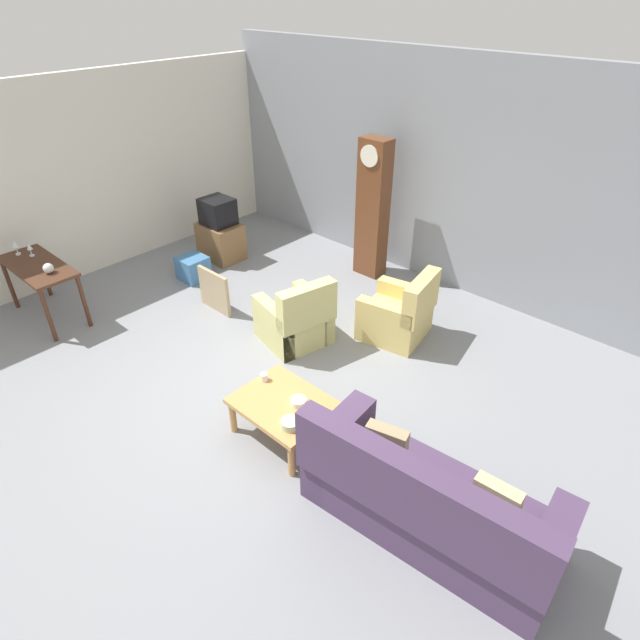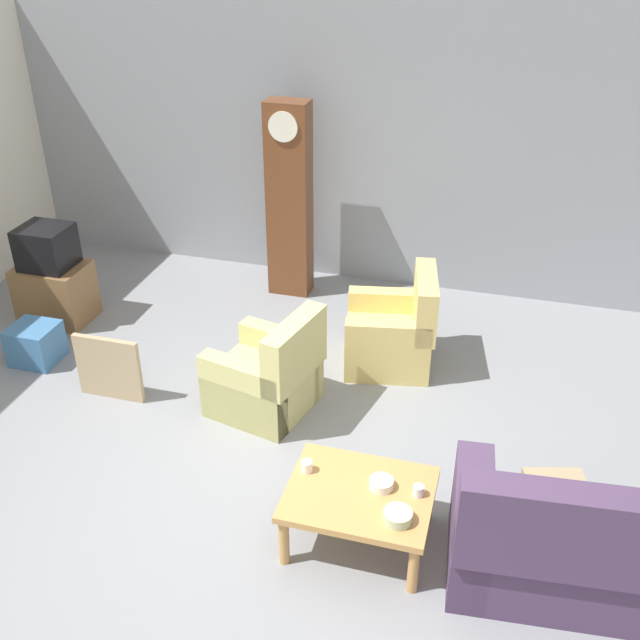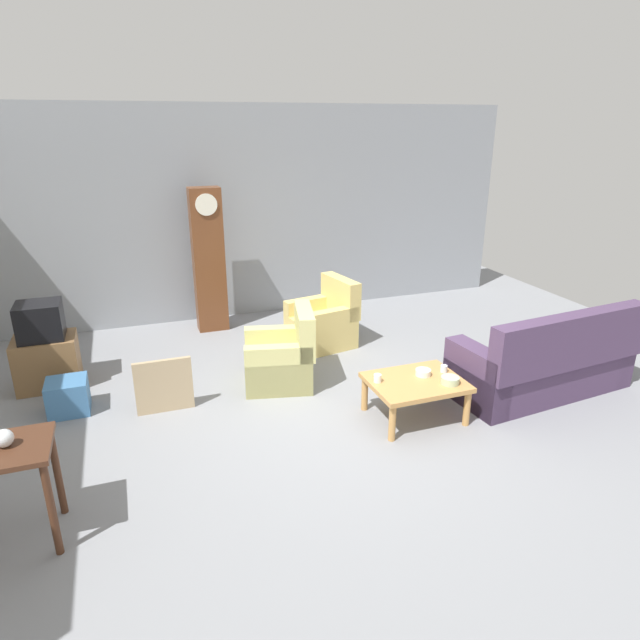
% 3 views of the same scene
% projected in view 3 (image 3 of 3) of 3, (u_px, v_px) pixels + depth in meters
% --- Properties ---
extents(ground_plane, '(10.40, 10.40, 0.00)m').
position_uv_depth(ground_plane, '(343.00, 412.00, 5.91)').
color(ground_plane, gray).
extents(garage_door_wall, '(8.40, 0.16, 3.20)m').
position_uv_depth(garage_door_wall, '(258.00, 213.00, 8.55)').
color(garage_door_wall, gray).
rests_on(garage_door_wall, ground_plane).
extents(couch_floral, '(2.17, 1.07, 1.04)m').
position_uv_depth(couch_floral, '(545.00, 364.00, 6.23)').
color(couch_floral, '#4C3856').
rests_on(couch_floral, ground_plane).
extents(armchair_olive_near, '(0.94, 0.92, 0.92)m').
position_uv_depth(armchair_olive_near, '(282.00, 359.00, 6.47)').
color(armchair_olive_near, '#CCC67A').
rests_on(armchair_olive_near, ground_plane).
extents(armchair_olive_far, '(0.92, 0.89, 0.92)m').
position_uv_depth(armchair_olive_far, '(324.00, 323.00, 7.61)').
color(armchair_olive_far, '#DEC36F').
rests_on(armchair_olive_far, ground_plane).
extents(coffee_table_wood, '(0.96, 0.76, 0.43)m').
position_uv_depth(coffee_table_wood, '(415.00, 385.00, 5.69)').
color(coffee_table_wood, tan).
rests_on(coffee_table_wood, ground_plane).
extents(grandfather_clock, '(0.44, 0.30, 2.09)m').
position_uv_depth(grandfather_clock, '(209.00, 260.00, 7.94)').
color(grandfather_clock, brown).
rests_on(grandfather_clock, ground_plane).
extents(tv_stand_cabinet, '(0.68, 0.52, 0.60)m').
position_uv_depth(tv_stand_cabinet, '(47.00, 362.00, 6.40)').
color(tv_stand_cabinet, brown).
rests_on(tv_stand_cabinet, ground_plane).
extents(tv_crt, '(0.48, 0.44, 0.42)m').
position_uv_depth(tv_crt, '(40.00, 321.00, 6.23)').
color(tv_crt, black).
rests_on(tv_crt, tv_stand_cabinet).
extents(framed_picture_leaning, '(0.60, 0.05, 0.59)m').
position_uv_depth(framed_picture_leaning, '(164.00, 386.00, 5.84)').
color(framed_picture_leaning, tan).
rests_on(framed_picture_leaning, ground_plane).
extents(storage_box_blue, '(0.41, 0.39, 0.37)m').
position_uv_depth(storage_box_blue, '(68.00, 396.00, 5.86)').
color(storage_box_blue, teal).
rests_on(storage_box_blue, ground_plane).
extents(glass_dome_cloche, '(0.13, 0.13, 0.13)m').
position_uv_depth(glass_dome_cloche, '(4.00, 438.00, 3.83)').
color(glass_dome_cloche, silver).
rests_on(glass_dome_cloche, console_table_dark).
extents(cup_white_porcelain, '(0.08, 0.08, 0.08)m').
position_uv_depth(cup_white_porcelain, '(378.00, 378.00, 5.61)').
color(cup_white_porcelain, white).
rests_on(cup_white_porcelain, coffee_table_wood).
extents(cup_blue_rimmed, '(0.07, 0.07, 0.08)m').
position_uv_depth(cup_blue_rimmed, '(444.00, 369.00, 5.84)').
color(cup_blue_rimmed, silver).
rests_on(cup_blue_rimmed, coffee_table_wood).
extents(bowl_white_stacked, '(0.16, 0.16, 0.06)m').
position_uv_depth(bowl_white_stacked, '(423.00, 372.00, 5.76)').
color(bowl_white_stacked, white).
rests_on(bowl_white_stacked, coffee_table_wood).
extents(bowl_shallow_green, '(0.19, 0.19, 0.07)m').
position_uv_depth(bowl_shallow_green, '(450.00, 380.00, 5.58)').
color(bowl_shallow_green, '#B2C69E').
rests_on(bowl_shallow_green, coffee_table_wood).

